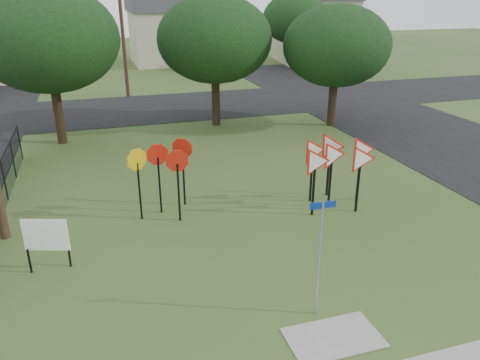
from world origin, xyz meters
name	(u,v)px	position (x,y,z in m)	size (l,w,h in m)	color
ground	(289,277)	(0.00, 0.00, 0.00)	(140.00, 140.00, 0.00)	#2E471A
street_right	(427,133)	(12.00, 10.00, 0.01)	(8.00, 50.00, 0.02)	black
street_far	(166,107)	(0.00, 20.00, 0.01)	(60.00, 8.00, 0.02)	black
curb_pad	(334,338)	(0.00, -2.40, 0.01)	(2.00, 1.20, 0.02)	gray
street_name_sign	(319,252)	(-0.01, -1.53, 1.63)	(0.58, 0.06, 2.82)	#9B9DA4
stop_sign_cluster	(164,163)	(-2.41, 4.65, 1.79)	(2.20, 1.44, 2.40)	black
yield_sign_cluster	(335,157)	(3.13, 3.65, 1.75)	(3.06, 1.81, 2.39)	black
info_board	(46,237)	(-5.89, 2.24, 0.98)	(1.13, 0.40, 1.47)	black
far_pole_a	(122,28)	(-2.00, 24.00, 4.60)	(1.40, 0.24, 9.00)	#422D1E
far_pole_b	(222,25)	(6.00, 28.00, 4.35)	(1.40, 0.24, 8.50)	#422D1E
far_pole_c	(4,25)	(-10.00, 30.00, 4.60)	(1.40, 0.24, 9.00)	#422D1E
house_mid	(172,31)	(4.00, 40.00, 3.15)	(8.40, 8.40, 6.20)	#B7B493
house_right	(315,25)	(18.00, 36.00, 3.65)	(8.30, 8.30, 7.20)	#B7B493
tree_near_left	(48,39)	(-6.00, 14.00, 4.86)	(6.40, 6.40, 7.27)	black
tree_near_mid	(215,39)	(2.00, 15.00, 4.54)	(6.00, 6.00, 6.80)	black
tree_near_right	(337,46)	(8.00, 13.00, 4.22)	(5.60, 5.60, 6.33)	black
tree_far_right	(295,19)	(14.00, 32.00, 4.54)	(6.00, 6.00, 6.80)	black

